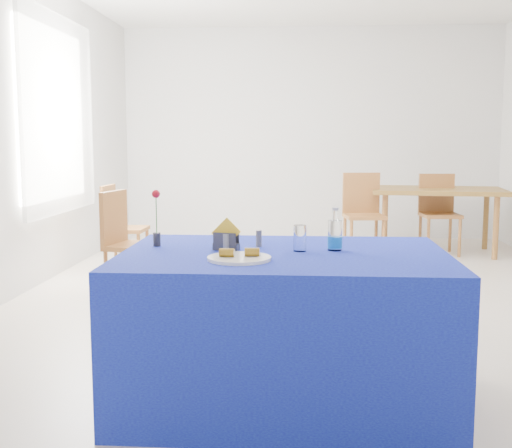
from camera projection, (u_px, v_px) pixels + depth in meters
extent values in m
plane|color=beige|center=(315.00, 300.00, 5.30)|extent=(7.00, 7.00, 0.00)
plane|color=silver|center=(310.00, 134.00, 8.58)|extent=(5.00, 0.00, 5.00)
plane|color=silver|center=(350.00, 103.00, 1.65)|extent=(5.00, 0.00, 5.00)
plane|color=silver|center=(13.00, 129.00, 5.29)|extent=(0.00, 7.00, 7.00)
cube|color=white|center=(53.00, 115.00, 6.06)|extent=(0.04, 1.50, 1.60)
cube|color=white|center=(60.00, 115.00, 6.05)|extent=(0.04, 1.75, 1.85)
cylinder|color=white|center=(239.00, 258.00, 2.95)|extent=(0.30, 0.30, 0.01)
cylinder|color=white|center=(300.00, 238.00, 3.18)|extent=(0.06, 0.06, 0.13)
cylinder|color=gray|center=(226.00, 243.00, 3.18)|extent=(0.03, 0.03, 0.08)
cylinder|color=#5D5D62|center=(259.00, 238.00, 3.32)|extent=(0.03, 0.03, 0.08)
cube|color=#101298|center=(284.00, 327.00, 3.20)|extent=(1.60, 1.10, 0.76)
cylinder|color=white|center=(335.00, 235.00, 3.20)|extent=(0.07, 0.07, 0.15)
cylinder|color=blue|center=(335.00, 242.00, 3.21)|extent=(0.07, 0.07, 0.06)
cylinder|color=white|center=(335.00, 215.00, 3.19)|extent=(0.03, 0.03, 0.05)
cylinder|color=silver|center=(335.00, 209.00, 3.19)|extent=(0.03, 0.03, 0.01)
cube|color=#3B3C41|center=(226.00, 247.00, 3.21)|extent=(0.14, 0.08, 0.03)
cube|color=#37373C|center=(224.00, 242.00, 3.19)|extent=(0.12, 0.03, 0.09)
cube|color=#393A3F|center=(228.00, 240.00, 3.23)|extent=(0.12, 0.03, 0.09)
cube|color=yellow|center=(226.00, 232.00, 3.20)|extent=(0.15, 0.02, 0.15)
cylinder|color=#29292E|center=(157.00, 239.00, 3.33)|extent=(0.04, 0.04, 0.07)
cylinder|color=#186320|center=(156.00, 217.00, 3.32)|extent=(0.01, 0.01, 0.22)
sphere|color=#B60C1B|center=(156.00, 194.00, 3.30)|extent=(0.04, 0.04, 0.04)
cube|color=brown|center=(438.00, 191.00, 7.45)|extent=(1.59, 1.13, 0.05)
cylinder|color=brown|center=(385.00, 225.00, 7.27)|extent=(0.06, 0.06, 0.71)
cylinder|color=brown|center=(496.00, 228.00, 7.05)|extent=(0.06, 0.06, 0.71)
cylinder|color=brown|center=(384.00, 218.00, 7.95)|extent=(0.06, 0.06, 0.71)
cylinder|color=olive|center=(486.00, 220.00, 7.73)|extent=(0.06, 0.06, 0.71)
cylinder|color=#99622C|center=(351.00, 240.00, 6.98)|extent=(0.04, 0.04, 0.45)
cylinder|color=#99622C|center=(384.00, 240.00, 7.00)|extent=(0.04, 0.04, 0.45)
cylinder|color=#99622C|center=(345.00, 236.00, 7.34)|extent=(0.04, 0.04, 0.45)
cylinder|color=#99622C|center=(376.00, 235.00, 7.36)|extent=(0.04, 0.04, 0.45)
cube|color=#99622C|center=(364.00, 216.00, 7.14)|extent=(0.47, 0.47, 0.04)
cube|color=#99622C|center=(361.00, 193.00, 7.30)|extent=(0.42, 0.09, 0.46)
cylinder|color=#99622C|center=(428.00, 238.00, 7.20)|extent=(0.04, 0.04, 0.44)
cylinder|color=#99622C|center=(460.00, 238.00, 7.20)|extent=(0.04, 0.04, 0.44)
cylinder|color=#99622C|center=(420.00, 233.00, 7.55)|extent=(0.04, 0.04, 0.44)
cylinder|color=#99622C|center=(450.00, 233.00, 7.55)|extent=(0.04, 0.04, 0.44)
cube|color=#99622C|center=(440.00, 215.00, 7.35)|extent=(0.44, 0.44, 0.04)
cube|color=#99622C|center=(436.00, 193.00, 7.50)|extent=(0.41, 0.07, 0.45)
cylinder|color=#99622C|center=(145.00, 279.00, 5.08)|extent=(0.03, 0.03, 0.43)
cylinder|color=#99622C|center=(163.00, 271.00, 5.41)|extent=(0.03, 0.03, 0.43)
cylinder|color=#99622C|center=(106.00, 277.00, 5.17)|extent=(0.03, 0.03, 0.43)
cylinder|color=#99622C|center=(126.00, 269.00, 5.50)|extent=(0.03, 0.03, 0.43)
cube|color=#99622C|center=(134.00, 246.00, 5.26)|extent=(0.48, 0.48, 0.04)
cube|color=#99622C|center=(114.00, 217.00, 5.28)|extent=(0.12, 0.40, 0.44)
cylinder|color=#99622C|center=(139.00, 254.00, 6.23)|extent=(0.03, 0.03, 0.42)
cylinder|color=#99622C|center=(147.00, 249.00, 6.56)|extent=(0.03, 0.03, 0.42)
cylinder|color=#99622C|center=(105.00, 254.00, 6.26)|extent=(0.03, 0.03, 0.42)
cylinder|color=#99622C|center=(116.00, 248.00, 6.59)|extent=(0.03, 0.03, 0.42)
cube|color=#99622C|center=(126.00, 229.00, 6.38)|extent=(0.39, 0.39, 0.04)
cube|color=#99622C|center=(108.00, 206.00, 6.37)|extent=(0.04, 0.39, 0.43)
cylinder|color=gold|center=(227.00, 253.00, 2.94)|extent=(0.07, 0.05, 0.04)
cylinder|color=beige|center=(234.00, 253.00, 2.94)|extent=(0.01, 0.03, 0.03)
cylinder|color=gold|center=(252.00, 252.00, 2.96)|extent=(0.07, 0.04, 0.04)
cylinder|color=beige|center=(259.00, 252.00, 2.96)|extent=(0.01, 0.03, 0.03)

